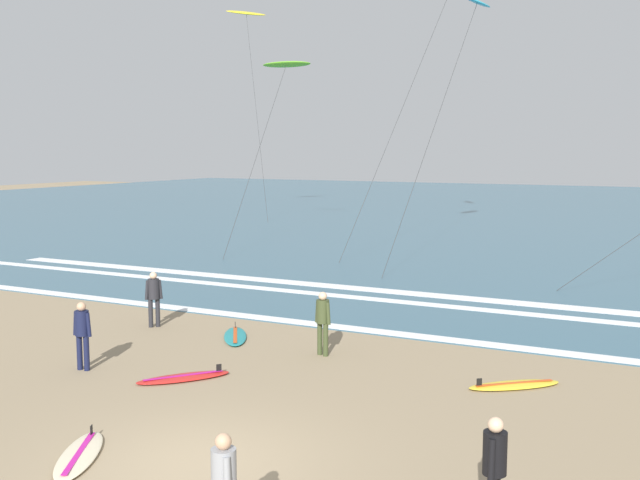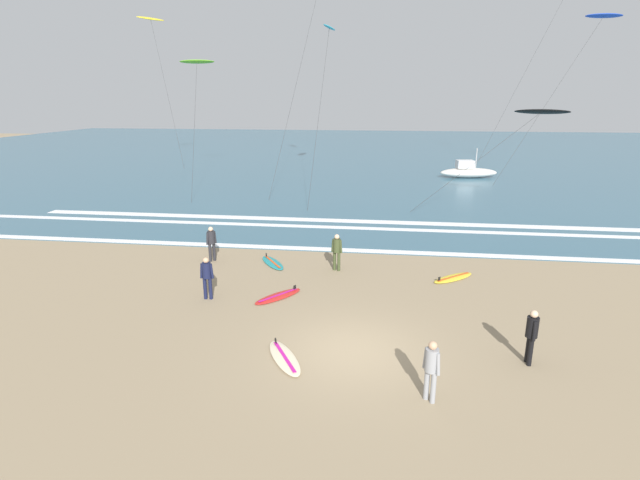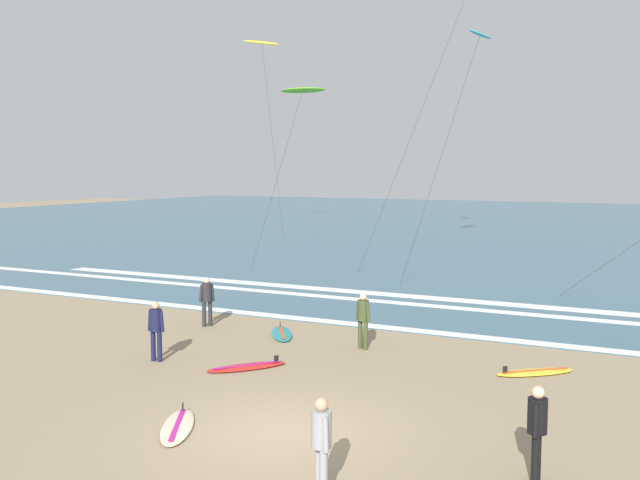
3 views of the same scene
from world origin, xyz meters
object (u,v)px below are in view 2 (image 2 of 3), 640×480
surfer_background_far (211,241)px  surfboard_left_pile (453,278)px  surfboard_right_spare (278,296)px  kite_black_low_near (541,112)px  kite_yellow_mid_center (151,20)px  surfer_left_near (337,249)px  surfboard_foreground_flat (273,263)px  surfer_mid_group (207,274)px  surfer_right_near (431,366)px  kite_blue_high_right (603,17)px  kite_lime_distant_high (197,62)px  offshore_boat (468,172)px  kite_cyan_high_left (329,29)px  surfer_foreground_main (532,332)px  surfboard_near_water (284,358)px

surfer_background_far → surfboard_left_pile: surfer_background_far is taller
surfboard_right_spare → kite_black_low_near: 21.46m
kite_yellow_mid_center → kite_black_low_near: bearing=-30.1°
surfer_left_near → surfboard_foreground_flat: 3.08m
surfer_mid_group → kite_black_low_near: kite_black_low_near is taller
surfer_mid_group → surfer_right_near: bearing=-35.0°
kite_black_low_near → kite_yellow_mid_center: bearing=149.9°
kite_blue_high_right → kite_lime_distant_high: bearing=-174.3°
surfer_background_far → offshore_boat: 30.06m
surfboard_right_spare → surfer_background_far: bearing=136.1°
kite_cyan_high_left → surfer_background_far: bearing=-96.3°
surfer_mid_group → surfer_right_near: size_ratio=1.00×
surfer_background_far → surfer_mid_group: (1.31, -4.14, 0.00)m
surfboard_right_spare → kite_blue_high_right: size_ratio=0.14×
surfer_mid_group → kite_black_low_near: (15.64, 16.27, 5.28)m
surfer_foreground_main → kite_black_low_near: kite_black_low_near is taller
surfboard_left_pile → surfboard_foreground_flat: 7.76m
surfboard_near_water → surfboard_left_pile: bearing=51.9°
surfer_right_near → kite_black_low_near: 23.61m
surfer_background_far → surfboard_near_water: size_ratio=0.75×
surfer_right_near → surfboard_left_pile: bearing=78.9°
offshore_boat → surfboard_right_spare: bearing=-111.1°
surfboard_foreground_flat → surfer_left_near: bearing=-9.4°
kite_cyan_high_left → kite_lime_distant_high: bearing=175.0°
surfer_background_far → surfer_right_near: (8.81, -9.40, 0.00)m
surfer_background_far → kite_cyan_high_left: bearing=83.7°
surfboard_near_water → kite_yellow_mid_center: size_ratio=0.14×
surfer_background_far → surfboard_foreground_flat: bearing=-0.4°
surfboard_left_pile → kite_black_low_near: kite_black_low_near is taller
kite_lime_distant_high → surfer_foreground_main: bearing=-56.3°
surfer_right_near → kite_lime_distant_high: 39.67m
kite_blue_high_right → kite_yellow_mid_center: size_ratio=0.93×
surfboard_left_pile → surfer_foreground_main: bearing=-79.6°
surfboard_left_pile → kite_lime_distant_high: bearing=128.2°
surfer_background_far → surfboard_foreground_flat: surfer_background_far is taller
surfer_foreground_main → kite_cyan_high_left: kite_cyan_high_left is taller
surfer_mid_group → surfboard_right_spare: size_ratio=0.79×
kite_blue_high_right → kite_lime_distant_high: 35.66m
surfboard_right_spare → surfer_right_near: bearing=-48.9°
surfer_mid_group → surfboard_foreground_flat: 4.47m
surfer_left_near → offshore_boat: size_ratio=0.30×
kite_lime_distant_high → surfer_left_near: bearing=-58.7°
kite_cyan_high_left → kite_yellow_mid_center: size_ratio=0.97×
kite_yellow_mid_center → kite_lime_distant_high: size_ratio=1.15×
surfer_foreground_main → kite_yellow_mid_center: 50.44m
surfer_mid_group → kite_blue_high_right: size_ratio=0.11×
surfboard_left_pile → surfer_background_far: bearing=175.2°
surfboard_near_water → kite_cyan_high_left: kite_cyan_high_left is taller
surfer_foreground_main → surfboard_right_spare: (-7.85, 3.62, -0.91)m
surfboard_foreground_flat → kite_cyan_high_left: 26.65m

